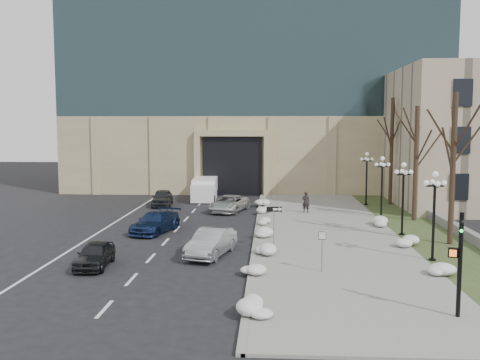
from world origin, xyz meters
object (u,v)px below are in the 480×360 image
object	(u,v)px
lamppost_c	(382,179)
car_c	(155,222)
car_b	(211,243)
box_truck	(205,189)
car_e	(162,198)
traffic_signal	(459,267)
keep_sign	(322,242)
lamppost_a	(434,204)
pedestrian	(306,202)
car_d	(229,204)
lamppost_d	(367,171)
lamppost_b	(403,189)
car_a	(95,255)
one_way_sign	(277,214)

from	to	relation	value
lamppost_c	car_c	bearing A→B (deg)	-159.17
car_b	box_truck	size ratio (longest dim) A/B	0.70
car_e	traffic_signal	size ratio (longest dim) A/B	1.07
keep_sign	lamppost_a	world-z (taller)	lamppost_a
pedestrian	keep_sign	distance (m)	17.55
pedestrian	lamppost_a	world-z (taller)	lamppost_a
car_c	lamppost_c	size ratio (longest dim) A/B	1.00
pedestrian	keep_sign	xyz separation A→B (m)	(-0.37, -17.53, 0.58)
car_d	lamppost_d	bearing A→B (deg)	32.51
pedestrian	keep_sign	bearing A→B (deg)	104.33
traffic_signal	lamppost_b	world-z (taller)	lamppost_b
car_e	lamppost_c	world-z (taller)	lamppost_c
lamppost_c	car_d	bearing A→B (deg)	167.09
car_e	keep_sign	size ratio (longest dim) A/B	2.01
car_a	lamppost_a	world-z (taller)	lamppost_a
traffic_signal	lamppost_b	distance (m)	14.96
car_c	car_d	bearing A→B (deg)	79.46
lamppost_d	box_truck	bearing A→B (deg)	167.08
car_d	lamppost_c	size ratio (longest dim) A/B	1.02
car_d	lamppost_b	bearing A→B (deg)	-23.14
box_truck	traffic_signal	xyz separation A→B (m)	(13.15, -31.21, 1.01)
car_d	keep_sign	bearing A→B (deg)	-57.38
one_way_sign	lamppost_b	distance (m)	9.04
box_truck	lamppost_c	distance (m)	17.86
car_a	traffic_signal	distance (m)	16.96
box_truck	traffic_signal	bearing A→B (deg)	-70.00
car_e	keep_sign	distance (m)	24.40
box_truck	keep_sign	xyz separation A→B (m)	(8.79, -25.45, 0.58)
keep_sign	traffic_signal	size ratio (longest dim) A/B	0.53
car_e	car_c	bearing A→B (deg)	-87.28
car_c	lamppost_c	distance (m)	17.33
car_e	box_truck	bearing A→B (deg)	46.06
traffic_signal	car_d	bearing A→B (deg)	130.95
box_truck	traffic_signal	distance (m)	33.88
car_e	lamppost_a	bearing A→B (deg)	-52.63
traffic_signal	lamppost_d	size ratio (longest dim) A/B	0.83
car_c	pedestrian	distance (m)	13.22
car_a	box_truck	world-z (taller)	box_truck
car_e	car_b	bearing A→B (deg)	-77.07
car_d	one_way_sign	world-z (taller)	one_way_sign
one_way_sign	lamppost_c	bearing A→B (deg)	51.35
pedestrian	car_c	bearing A→B (deg)	53.13
lamppost_b	car_d	bearing A→B (deg)	142.10
car_a	traffic_signal	world-z (taller)	traffic_signal
car_e	pedestrian	size ratio (longest dim) A/B	2.51
car_b	car_e	world-z (taller)	car_b
car_e	one_way_sign	world-z (taller)	one_way_sign
lamppost_a	lamppost_d	world-z (taller)	same
pedestrian	one_way_sign	size ratio (longest dim) A/B	0.68
one_way_sign	lamppost_a	world-z (taller)	lamppost_a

